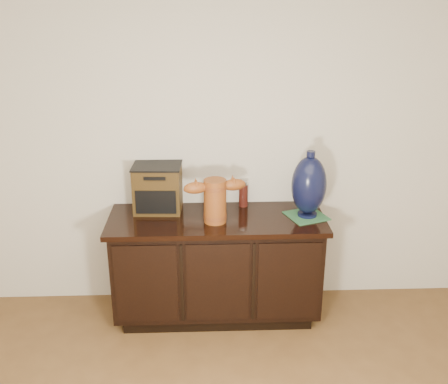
{
  "coord_description": "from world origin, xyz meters",
  "views": [
    {
      "loc": [
        -0.08,
        -1.0,
        2.18
      ],
      "look_at": [
        0.05,
        2.18,
        0.96
      ],
      "focal_mm": 42.0,
      "sensor_mm": 36.0,
      "label": 1
    }
  ],
  "objects_px": {
    "tv_radio": "(158,188)",
    "spray_can": "(243,194)",
    "terracotta_vessel": "(215,198)",
    "lamp_base": "(309,186)",
    "sideboard": "(217,266)"
  },
  "relations": [
    {
      "from": "terracotta_vessel",
      "to": "lamp_base",
      "type": "height_order",
      "value": "lamp_base"
    },
    {
      "from": "tv_radio",
      "to": "spray_can",
      "type": "distance_m",
      "value": 0.6
    },
    {
      "from": "lamp_base",
      "to": "spray_can",
      "type": "distance_m",
      "value": 0.48
    },
    {
      "from": "sideboard",
      "to": "terracotta_vessel",
      "type": "bearing_deg",
      "value": -99.74
    },
    {
      "from": "sideboard",
      "to": "tv_radio",
      "type": "relative_size",
      "value": 4.31
    },
    {
      "from": "tv_radio",
      "to": "sideboard",
      "type": "bearing_deg",
      "value": -18.02
    },
    {
      "from": "terracotta_vessel",
      "to": "tv_radio",
      "type": "distance_m",
      "value": 0.44
    },
    {
      "from": "terracotta_vessel",
      "to": "tv_radio",
      "type": "relative_size",
      "value": 1.23
    },
    {
      "from": "lamp_base",
      "to": "sideboard",
      "type": "bearing_deg",
      "value": 179.84
    },
    {
      "from": "tv_radio",
      "to": "spray_can",
      "type": "relative_size",
      "value": 1.83
    },
    {
      "from": "sideboard",
      "to": "lamp_base",
      "type": "distance_m",
      "value": 0.85
    },
    {
      "from": "tv_radio",
      "to": "spray_can",
      "type": "xyz_separation_m",
      "value": [
        0.59,
        0.05,
        -0.07
      ]
    },
    {
      "from": "tv_radio",
      "to": "lamp_base",
      "type": "bearing_deg",
      "value": -5.87
    },
    {
      "from": "tv_radio",
      "to": "spray_can",
      "type": "height_order",
      "value": "tv_radio"
    },
    {
      "from": "terracotta_vessel",
      "to": "tv_radio",
      "type": "bearing_deg",
      "value": 139.69
    }
  ]
}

